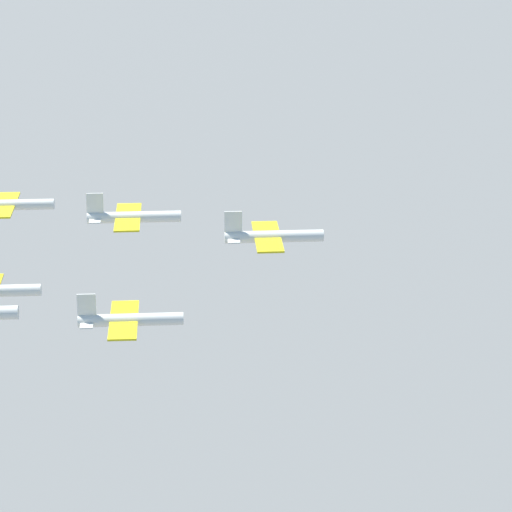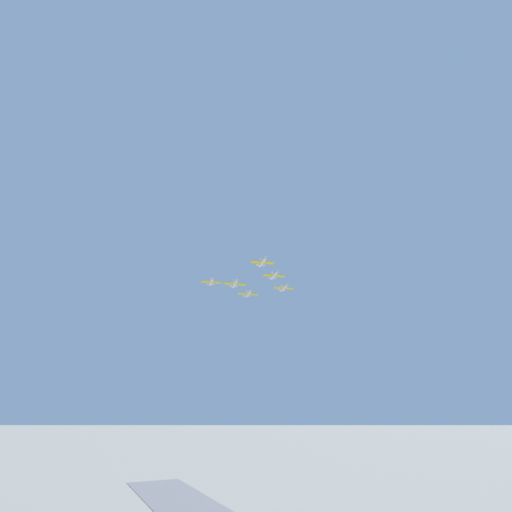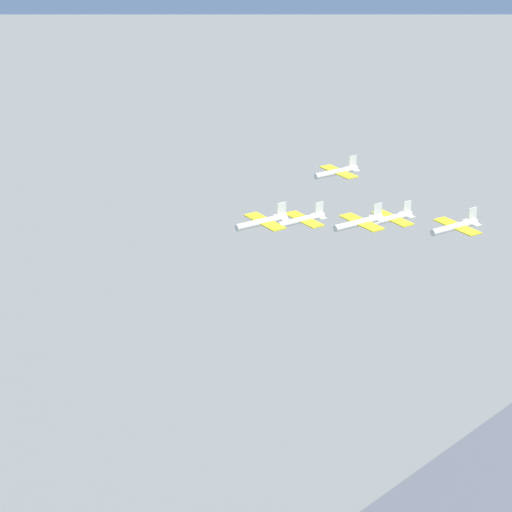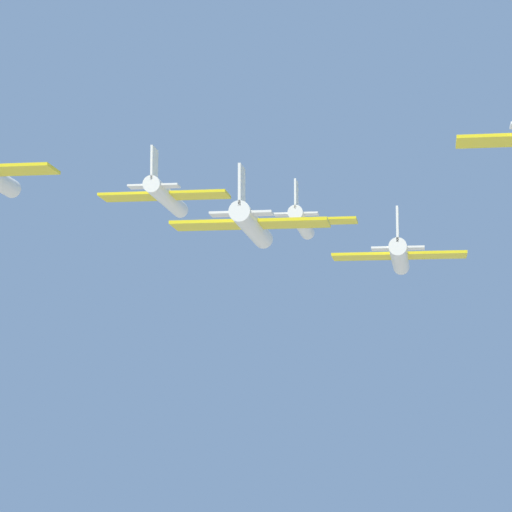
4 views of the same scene
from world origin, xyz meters
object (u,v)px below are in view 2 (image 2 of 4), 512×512
object	(u,v)px
jet_0	(262,262)
jet_3	(284,288)
jet_5	(211,282)
jet_1	(274,275)
jet_2	(235,284)
jet_4	(248,294)

from	to	relation	value
jet_0	jet_3	world-z (taller)	jet_0
jet_5	jet_1	bearing A→B (deg)	150.46
jet_1	jet_5	bearing A→B (deg)	-29.54
jet_2	jet_5	distance (m)	17.44
jet_0	jet_5	world-z (taller)	jet_0
jet_3	jet_4	distance (m)	17.48
jet_4	jet_5	size ratio (longest dim) A/B	1.00
jet_3	jet_5	bearing A→B (deg)	0.00
jet_1	jet_5	xyz separation A→B (m)	(26.61, -12.50, -0.20)
jet_2	jet_4	size ratio (longest dim) A/B	1.00
jet_3	jet_4	xyz separation A→B (m)	(17.01, 1.30, -3.81)
jet_2	jet_1	bearing A→B (deg)	180.00
jet_4	jet_1	bearing A→B (deg)	120.47
jet_1	jet_4	world-z (taller)	jet_1
jet_0	jet_3	distance (m)	33.67
jet_0	jet_3	bearing A→B (deg)	-120.47
jet_5	jet_3	bearing A→B (deg)	-180.00
jet_0	jet_5	bearing A→B (deg)	-59.53
jet_0	jet_3	size ratio (longest dim) A/B	1.00
jet_2	jet_5	size ratio (longest dim) A/B	1.00
jet_0	jet_5	xyz separation A→B (m)	(19.22, -27.61, -0.61)
jet_2	jet_4	world-z (taller)	jet_2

